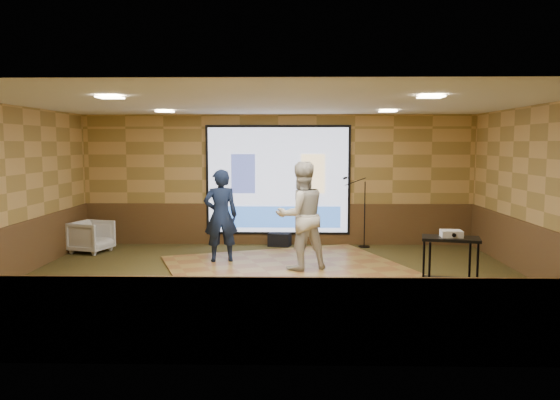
{
  "coord_description": "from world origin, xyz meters",
  "views": [
    {
      "loc": [
        0.29,
        -9.06,
        2.33
      ],
      "look_at": [
        0.09,
        0.94,
        1.3
      ],
      "focal_mm": 35.0,
      "sensor_mm": 36.0,
      "label": 1
    }
  ],
  "objects_px": {
    "dance_floor": "(284,266)",
    "banquet_chair": "(91,237)",
    "player_right": "(301,216)",
    "duffel_bag": "(280,240)",
    "av_table": "(450,255)",
    "mic_stand": "(362,225)",
    "projector_screen": "(278,181)",
    "projector": "(451,234)",
    "player_left": "(221,216)"
  },
  "relations": [
    {
      "from": "dance_floor",
      "to": "projector_screen",
      "type": "bearing_deg",
      "value": 94.34
    },
    {
      "from": "duffel_bag",
      "to": "projector",
      "type": "bearing_deg",
      "value": -55.46
    },
    {
      "from": "dance_floor",
      "to": "mic_stand",
      "type": "relative_size",
      "value": 2.65
    },
    {
      "from": "dance_floor",
      "to": "player_right",
      "type": "height_order",
      "value": "player_right"
    },
    {
      "from": "av_table",
      "to": "banquet_chair",
      "type": "relative_size",
      "value": 1.2
    },
    {
      "from": "projector_screen",
      "to": "banquet_chair",
      "type": "relative_size",
      "value": 4.42
    },
    {
      "from": "player_right",
      "to": "duffel_bag",
      "type": "bearing_deg",
      "value": -101.88
    },
    {
      "from": "projector_screen",
      "to": "player_right",
      "type": "distance_m",
      "value": 2.68
    },
    {
      "from": "projector_screen",
      "to": "mic_stand",
      "type": "bearing_deg",
      "value": -7.68
    },
    {
      "from": "banquet_chair",
      "to": "duffel_bag",
      "type": "relative_size",
      "value": 1.55
    },
    {
      "from": "player_left",
      "to": "player_right",
      "type": "xyz_separation_m",
      "value": [
        1.56,
        -0.64,
        0.09
      ]
    },
    {
      "from": "player_right",
      "to": "duffel_bag",
      "type": "height_order",
      "value": "player_right"
    },
    {
      "from": "projector_screen",
      "to": "banquet_chair",
      "type": "bearing_deg",
      "value": -166.15
    },
    {
      "from": "mic_stand",
      "to": "player_left",
      "type": "bearing_deg",
      "value": -174.12
    },
    {
      "from": "projector_screen",
      "to": "player_left",
      "type": "distance_m",
      "value": 2.3
    },
    {
      "from": "banquet_chair",
      "to": "player_right",
      "type": "bearing_deg",
      "value": -92.24
    },
    {
      "from": "dance_floor",
      "to": "player_right",
      "type": "distance_m",
      "value": 1.09
    },
    {
      "from": "duffel_bag",
      "to": "av_table",
      "type": "bearing_deg",
      "value": -55.7
    },
    {
      "from": "player_right",
      "to": "duffel_bag",
      "type": "distance_m",
      "value": 2.6
    },
    {
      "from": "projector_screen",
      "to": "dance_floor",
      "type": "xyz_separation_m",
      "value": [
        0.17,
        -2.3,
        -1.46
      ]
    },
    {
      "from": "player_left",
      "to": "projector",
      "type": "distance_m",
      "value": 4.43
    },
    {
      "from": "banquet_chair",
      "to": "projector",
      "type": "bearing_deg",
      "value": -97.59
    },
    {
      "from": "projector",
      "to": "mic_stand",
      "type": "height_order",
      "value": "mic_stand"
    },
    {
      "from": "banquet_chair",
      "to": "dance_floor",
      "type": "bearing_deg",
      "value": -90.05
    },
    {
      "from": "player_right",
      "to": "projector",
      "type": "bearing_deg",
      "value": 123.37
    },
    {
      "from": "player_right",
      "to": "mic_stand",
      "type": "bearing_deg",
      "value": -143.68
    },
    {
      "from": "projector_screen",
      "to": "av_table",
      "type": "bearing_deg",
      "value": -56.53
    },
    {
      "from": "av_table",
      "to": "projector",
      "type": "distance_m",
      "value": 0.34
    },
    {
      "from": "dance_floor",
      "to": "player_right",
      "type": "bearing_deg",
      "value": -43.04
    },
    {
      "from": "dance_floor",
      "to": "duffel_bag",
      "type": "distance_m",
      "value": 2.13
    },
    {
      "from": "banquet_chair",
      "to": "projector_screen",
      "type": "bearing_deg",
      "value": -58.69
    },
    {
      "from": "projector_screen",
      "to": "projector",
      "type": "height_order",
      "value": "projector_screen"
    },
    {
      "from": "av_table",
      "to": "mic_stand",
      "type": "xyz_separation_m",
      "value": [
        -0.85,
        3.92,
        -0.13
      ]
    },
    {
      "from": "dance_floor",
      "to": "mic_stand",
      "type": "bearing_deg",
      "value": 49.76
    },
    {
      "from": "player_left",
      "to": "player_right",
      "type": "bearing_deg",
      "value": 146.27
    },
    {
      "from": "dance_floor",
      "to": "banquet_chair",
      "type": "height_order",
      "value": "banquet_chair"
    },
    {
      "from": "av_table",
      "to": "mic_stand",
      "type": "relative_size",
      "value": 0.56
    },
    {
      "from": "av_table",
      "to": "mic_stand",
      "type": "distance_m",
      "value": 4.01
    },
    {
      "from": "player_left",
      "to": "projector",
      "type": "height_order",
      "value": "player_left"
    },
    {
      "from": "player_left",
      "to": "duffel_bag",
      "type": "relative_size",
      "value": 3.75
    },
    {
      "from": "projector",
      "to": "mic_stand",
      "type": "relative_size",
      "value": 0.2
    },
    {
      "from": "banquet_chair",
      "to": "av_table",
      "type": "bearing_deg",
      "value": -97.78
    },
    {
      "from": "player_right",
      "to": "banquet_chair",
      "type": "distance_m",
      "value": 4.81
    },
    {
      "from": "dance_floor",
      "to": "projector",
      "type": "xyz_separation_m",
      "value": [
        2.59,
        -1.85,
        0.94
      ]
    },
    {
      "from": "player_left",
      "to": "projector",
      "type": "relative_size",
      "value": 5.76
    },
    {
      "from": "projector",
      "to": "duffel_bag",
      "type": "relative_size",
      "value": 0.65
    },
    {
      "from": "dance_floor",
      "to": "player_right",
      "type": "relative_size",
      "value": 2.14
    },
    {
      "from": "dance_floor",
      "to": "av_table",
      "type": "height_order",
      "value": "av_table"
    },
    {
      "from": "player_left",
      "to": "banquet_chair",
      "type": "bearing_deg",
      "value": -29.83
    },
    {
      "from": "projector_screen",
      "to": "banquet_chair",
      "type": "height_order",
      "value": "projector_screen"
    }
  ]
}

